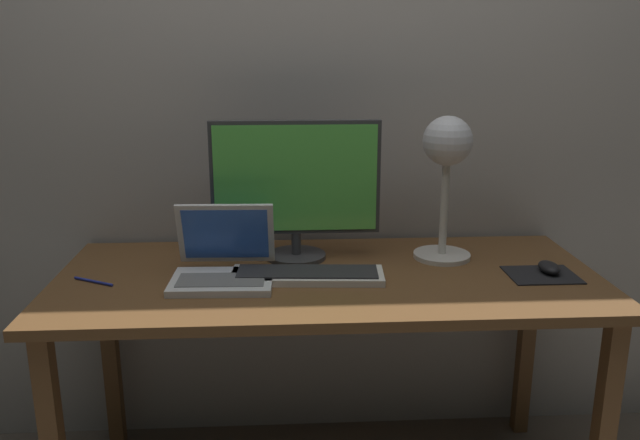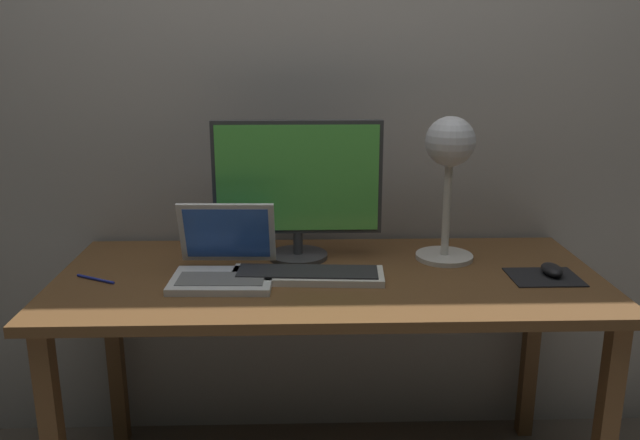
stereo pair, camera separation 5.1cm
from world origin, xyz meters
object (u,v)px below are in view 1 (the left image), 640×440
laptop (224,258)px  desk_lamp (447,157)px  monitor (296,185)px  mouse (549,267)px  pen (93,281)px  keyboard_main (307,275)px

laptop → desk_lamp: desk_lamp is taller
monitor → mouse: bearing=-14.0°
laptop → mouse: 0.96m
desk_lamp → laptop: bearing=-168.1°
monitor → laptop: bearing=-142.5°
desk_lamp → mouse: bearing=-30.4°
desk_lamp → pen: 1.11m
laptop → mouse: laptop is taller
laptop → pen: laptop is taller
keyboard_main → pen: (-0.61, 0.00, -0.01)m
laptop → monitor: bearing=37.5°
monitor → laptop: (-0.21, -0.16, -0.18)m
monitor → desk_lamp: (0.46, -0.02, 0.08)m
monitor → keyboard_main: monitor is taller
mouse → laptop: bearing=178.7°
pen → keyboard_main: bearing=-0.4°
keyboard_main → pen: bearing=179.6°
laptop → desk_lamp: size_ratio=0.65×
mouse → keyboard_main: bearing=-179.9°
monitor → desk_lamp: size_ratio=1.16×
desk_lamp → mouse: (0.28, -0.16, -0.30)m
mouse → pen: bearing=179.9°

